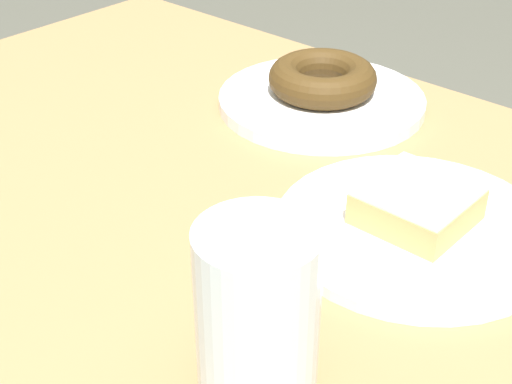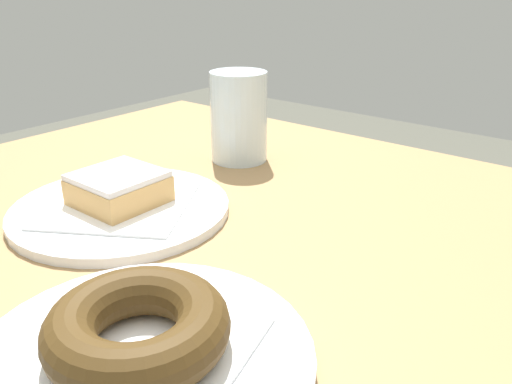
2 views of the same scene
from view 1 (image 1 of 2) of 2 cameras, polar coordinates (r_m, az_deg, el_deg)
The scene contains 8 objects.
table at distance 0.77m, azimuth -2.34°, elevation -7.44°, with size 1.03×0.72×0.70m.
plate_glazed_square at distance 0.67m, azimuth 11.71°, elevation -2.68°, with size 0.24×0.24×0.01m, color white.
napkin_glazed_square at distance 0.67m, azimuth 11.77°, elevation -2.20°, with size 0.15×0.15×0.00m, color white.
donut_glazed_square at distance 0.66m, azimuth 11.95°, elevation -0.84°, with size 0.09×0.09×0.03m.
plate_chocolate_ring at distance 0.88m, azimuth 4.91°, elevation 6.80°, with size 0.23×0.23×0.01m, color white.
napkin_chocolate_ring at distance 0.87m, azimuth 4.94°, elevation 7.30°, with size 0.14×0.14×0.00m, color white.
donut_chocolate_ring at distance 0.87m, azimuth 5.00°, elevation 8.47°, with size 0.12×0.12×0.04m, color #412D12.
water_glass at distance 0.48m, azimuth 0.10°, elevation -9.16°, with size 0.08×0.08×0.12m, color silver.
Camera 1 is at (0.42, -0.42, 1.08)m, focal length 53.57 mm.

